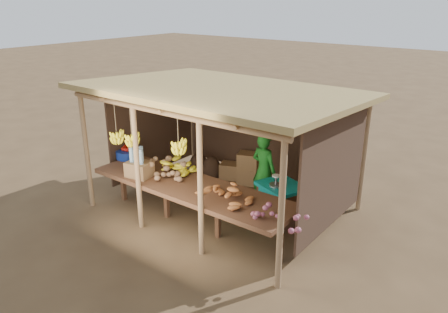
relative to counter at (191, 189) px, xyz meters
The scene contains 13 objects.
ground 1.20m from the counter, 90.00° to the left, with size 60.00×60.00×0.00m, color brown.
stall_structure 1.53m from the counter, 93.13° to the left, with size 4.70×3.50×2.43m.
counter is the anchor object (origin of this frame).
potato_heap 0.81m from the counter, behind, with size 1.07×0.64×0.37m, color #926C4B, non-canonical shape.
sweet_potato_heap 0.83m from the counter, ahead, with size 0.86×0.52×0.35m, color #B7672F, non-canonical shape.
onion_heap 1.94m from the counter, ahead, with size 0.86×0.52×0.36m, color #A14E63, non-canonical shape.
banana_pile 0.71m from the counter, 153.76° to the left, with size 0.68×0.41×0.35m, color #FFF628, non-canonical shape.
tomato_basin 1.92m from the counter, behind, with size 0.46×0.46×0.24m.
bottle_box 1.06m from the counter, 165.71° to the right, with size 0.49×0.41×0.55m.
vendor 1.57m from the counter, 69.31° to the left, with size 0.54×0.35×1.47m, color #186D1C.
tarp_crate 1.65m from the counter, 45.75° to the left, with size 0.97×0.91×0.92m.
carton_stack 2.23m from the counter, 101.05° to the left, with size 1.00×0.46×0.70m.
burlap_sacks 2.41m from the counter, 123.91° to the left, with size 0.81×0.42×0.57m.
Camera 1 is at (4.62, -6.05, 3.87)m, focal length 35.00 mm.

